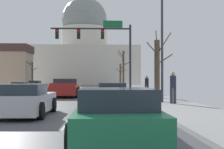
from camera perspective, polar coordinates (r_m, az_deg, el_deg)
ground at (r=19.37m, az=-16.02°, el=-5.08°), size 20.00×180.00×0.20m
signal_gantry at (r=31.63m, az=-1.78°, el=6.05°), size 7.91×0.41×7.10m
street_lamp_right at (r=19.00m, az=7.97°, el=10.89°), size 2.46×0.24×8.83m
capitol_building at (r=94.90m, az=-4.93°, el=3.85°), size 30.75×21.37×28.01m
pickup_truck_near_00 at (r=27.03m, az=-8.37°, el=-2.48°), size 2.49×5.44×1.50m
sedan_near_01 at (r=19.39m, az=0.07°, el=-3.42°), size 2.08×4.69×1.24m
sedan_near_02 at (r=13.33m, az=-15.26°, el=-4.52°), size 2.07×4.54×1.27m
sedan_near_03 at (r=7.41m, az=0.72°, el=-7.55°), size 2.02×4.46×1.25m
sedan_oncoming_00 at (r=40.67m, az=-16.13°, el=-2.13°), size 2.06×4.36×1.12m
sedan_oncoming_01 at (r=50.79m, az=-13.55°, el=-1.82°), size 1.99×4.53×1.26m
flank_building_02 at (r=71.29m, az=-18.72°, el=1.53°), size 11.34×7.82×8.65m
bare_tree_00 at (r=44.09m, az=2.05°, el=1.14°), size 1.98×1.99×5.28m
bare_tree_02 at (r=23.37m, az=8.03°, el=1.35°), size 1.86×2.46×4.97m
bare_tree_03 at (r=65.99m, az=-14.01°, el=0.30°), size 2.16×1.54×5.17m
bare_tree_04 at (r=54.94m, az=1.53°, el=-0.03°), size 2.06×2.67×4.15m
pedestrian_00 at (r=17.78m, az=10.79°, el=-1.97°), size 0.35×0.34×1.74m
pedestrian_01 at (r=28.49m, az=6.19°, el=-1.67°), size 0.35×0.34×1.64m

